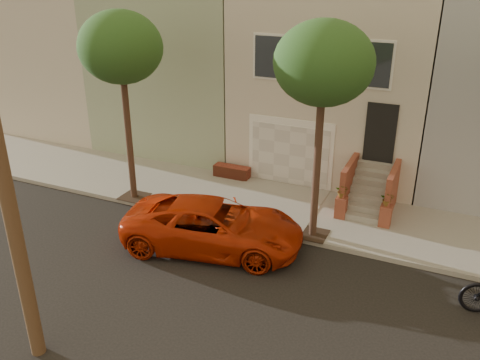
% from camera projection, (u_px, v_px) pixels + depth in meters
% --- Properties ---
extents(ground, '(90.00, 90.00, 0.00)m').
position_uv_depth(ground, '(228.00, 303.00, 12.43)').
color(ground, black).
rests_on(ground, ground).
extents(sidewalk, '(40.00, 3.70, 0.15)m').
position_uv_depth(sidewalk, '(296.00, 210.00, 16.87)').
color(sidewalk, gray).
rests_on(sidewalk, ground).
extents(house_row, '(33.10, 11.70, 7.00)m').
position_uv_depth(house_row, '(346.00, 72.00, 20.32)').
color(house_row, '#BFB5A3').
rests_on(house_row, sidewalk).
extents(tree_left, '(2.70, 2.57, 6.30)m').
position_uv_depth(tree_left, '(120.00, 49.00, 15.65)').
color(tree_left, '#2D2116').
rests_on(tree_left, sidewalk).
extents(tree_mid, '(2.70, 2.57, 6.30)m').
position_uv_depth(tree_mid, '(324.00, 65.00, 13.21)').
color(tree_mid, '#2D2116').
rests_on(tree_mid, sidewalk).
extents(pickup_truck, '(5.57, 3.37, 1.45)m').
position_uv_depth(pickup_truck, '(214.00, 226.00, 14.56)').
color(pickup_truck, '#B12507').
rests_on(pickup_truck, ground).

